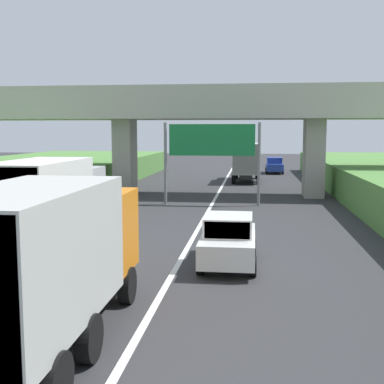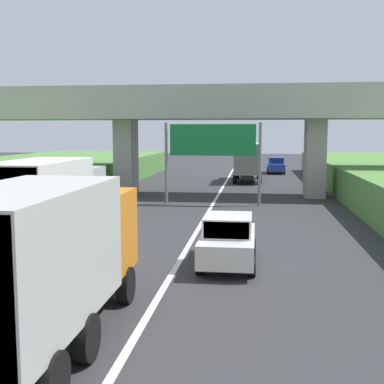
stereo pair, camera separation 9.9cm
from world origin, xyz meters
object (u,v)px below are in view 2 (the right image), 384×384
object	(u,v)px
truck_silver	(49,199)
car_blue	(276,165)
construction_barrel_5	(135,184)
truck_orange	(44,256)
construction_barrel_3	(88,204)
overhead_highway_sign	(213,145)
construction_barrel_2	(55,220)
car_white	(228,240)
construction_barrel_4	(117,193)
truck_black	(248,160)

from	to	relation	value
truck_silver	car_blue	bearing A→B (deg)	74.72
truck_silver	construction_barrel_5	xyz separation A→B (m)	(-1.37, 19.29, -1.47)
truck_orange	construction_barrel_3	world-z (taller)	truck_orange
overhead_highway_sign	truck_silver	bearing A→B (deg)	-112.73
overhead_highway_sign	construction_barrel_2	bearing A→B (deg)	-126.71
car_white	construction_barrel_4	distance (m)	17.59
construction_barrel_2	car_blue	bearing A→B (deg)	71.03
car_white	construction_barrel_4	xyz separation A→B (m)	(-8.19, 15.56, -0.40)
truck_silver	truck_orange	size ratio (longest dim) A/B	1.00
truck_silver	truck_black	xyz separation A→B (m)	(7.08, 27.27, 0.00)
construction_barrel_4	construction_barrel_5	distance (m)	5.23
construction_barrel_4	car_blue	bearing A→B (deg)	63.23
construction_barrel_3	overhead_highway_sign	bearing A→B (deg)	27.51
truck_silver	construction_barrel_3	xyz separation A→B (m)	(-1.52, 8.83, -1.47)
overhead_highway_sign	construction_barrel_3	xyz separation A→B (m)	(-6.67, -3.48, -3.21)
car_white	truck_black	bearing A→B (deg)	89.55
truck_silver	truck_orange	distance (m)	9.05
truck_silver	car_blue	size ratio (longest dim) A/B	1.78
car_blue	overhead_highway_sign	bearing A→B (deg)	-101.25
truck_orange	construction_barrel_5	distance (m)	28.11
truck_silver	truck_orange	bearing A→B (deg)	-67.72
construction_barrel_3	construction_barrel_2	bearing A→B (deg)	-87.99
truck_silver	car_blue	distance (m)	37.81
construction_barrel_3	car_blue	bearing A→B (deg)	67.44
car_blue	construction_barrel_4	size ratio (longest dim) A/B	4.56
construction_barrel_2	construction_barrel_3	bearing A→B (deg)	92.01
construction_barrel_4	overhead_highway_sign	bearing A→B (deg)	-15.12
car_blue	truck_silver	bearing A→B (deg)	-105.28
truck_orange	construction_barrel_5	world-z (taller)	truck_orange
construction_barrel_3	construction_barrel_4	distance (m)	5.23
car_white	construction_barrel_3	world-z (taller)	car_white
car_blue	construction_barrel_5	size ratio (longest dim) A/B	4.56
construction_barrel_4	construction_barrel_5	size ratio (longest dim) A/B	1.00
truck_silver	construction_barrel_2	world-z (taller)	truck_silver
truck_orange	car_white	size ratio (longest dim) A/B	1.78
overhead_highway_sign	construction_barrel_3	world-z (taller)	overhead_highway_sign
construction_barrel_4	construction_barrel_5	xyz separation A→B (m)	(-0.03, 5.23, 0.00)
construction_barrel_4	construction_barrel_5	bearing A→B (deg)	90.29
overhead_highway_sign	truck_silver	distance (m)	13.45
overhead_highway_sign	truck_silver	size ratio (longest dim) A/B	0.81
truck_black	car_white	distance (m)	28.79
car_white	construction_barrel_4	bearing A→B (deg)	117.77
truck_orange	car_blue	xyz separation A→B (m)	(6.53, 44.83, -1.08)
construction_barrel_3	truck_black	bearing A→B (deg)	65.01
construction_barrel_3	construction_barrel_4	size ratio (longest dim) A/B	1.00
car_blue	construction_barrel_2	xyz separation A→B (m)	(-11.29, -32.86, -0.40)
truck_black	car_blue	xyz separation A→B (m)	(2.88, 9.18, -1.08)
construction_barrel_3	construction_barrel_4	bearing A→B (deg)	88.03
overhead_highway_sign	car_white	distance (m)	14.19
construction_barrel_2	truck_black	bearing A→B (deg)	70.44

